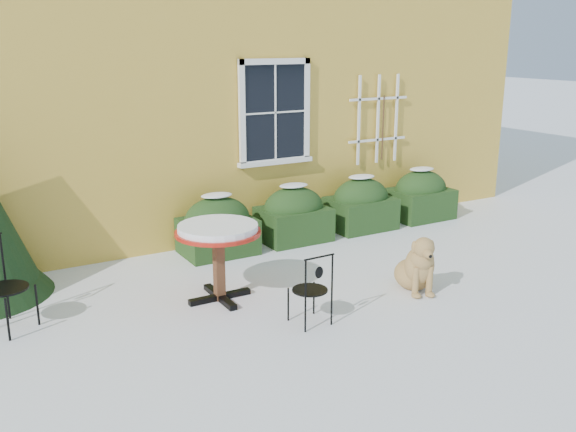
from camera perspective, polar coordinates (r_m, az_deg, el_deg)
ground at (r=7.64m, az=3.80°, el=-8.26°), size 80.00×80.00×0.00m
house at (r=13.38m, az=-13.50°, el=15.66°), size 12.40×8.40×6.40m
hedge_row at (r=10.39m, az=3.59°, el=0.53°), size 4.95×0.80×0.91m
bistro_table at (r=7.67m, az=-6.23°, el=-1.91°), size 1.03×1.03×0.95m
patio_chair_near at (r=7.10m, az=2.13°, el=-6.48°), size 0.40×0.40×0.84m
patio_chair_far at (r=7.60m, az=-24.11°, el=-5.62°), size 0.63×0.63×1.02m
dog at (r=8.20m, az=11.44°, el=-4.51°), size 0.64×0.83×0.78m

